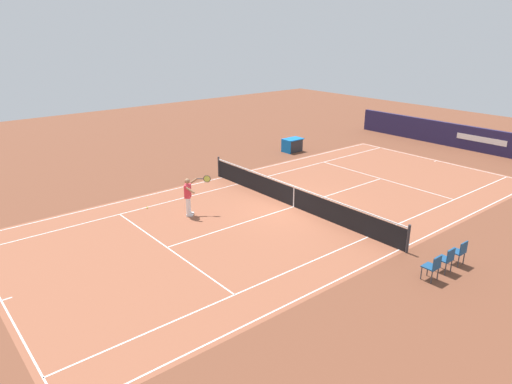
# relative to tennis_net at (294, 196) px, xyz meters

# --- Properties ---
(ground_plane) EXTENTS (60.00, 60.00, 0.00)m
(ground_plane) POSITION_rel_tennis_net_xyz_m (0.00, 0.00, -0.49)
(ground_plane) COLOR brown
(court_slab) EXTENTS (24.20, 11.40, 0.00)m
(court_slab) POSITION_rel_tennis_net_xyz_m (0.00, 0.00, -0.49)
(court_slab) COLOR #935138
(court_slab) RESTS_ON ground_plane
(court_line_markings) EXTENTS (23.85, 11.05, 0.01)m
(court_line_markings) POSITION_rel_tennis_net_xyz_m (0.00, 0.00, -0.49)
(court_line_markings) COLOR white
(court_line_markings) RESTS_ON ground_plane
(tennis_net) EXTENTS (0.10, 11.70, 1.08)m
(tennis_net) POSITION_rel_tennis_net_xyz_m (0.00, 0.00, 0.00)
(tennis_net) COLOR #2D2D33
(tennis_net) RESTS_ON ground_plane
(stadium_barrier) EXTENTS (0.26, 17.00, 1.55)m
(stadium_barrier) POSITION_rel_tennis_net_xyz_m (-15.90, 0.00, 0.28)
(stadium_barrier) COLOR #231E47
(stadium_barrier) RESTS_ON ground_plane
(tennis_player_near) EXTENTS (1.15, 0.75, 1.70)m
(tennis_player_near) POSITION_rel_tennis_net_xyz_m (4.12, -2.11, 0.44)
(tennis_player_near) COLOR white
(tennis_player_near) RESTS_ON ground_plane
(tennis_ball) EXTENTS (0.07, 0.07, 0.07)m
(tennis_ball) POSITION_rel_tennis_net_xyz_m (5.17, -3.98, -0.46)
(tennis_ball) COLOR #CCE01E
(tennis_ball) RESTS_ON ground_plane
(spectator_chair_0) EXTENTS (0.44, 0.44, 0.88)m
(spectator_chair_0) POSITION_rel_tennis_net_xyz_m (-0.56, 7.41, 0.03)
(spectator_chair_0) COLOR #38383D
(spectator_chair_0) RESTS_ON ground_plane
(spectator_chair_1) EXTENTS (0.44, 0.44, 0.88)m
(spectator_chair_1) POSITION_rel_tennis_net_xyz_m (0.26, 7.41, 0.03)
(spectator_chair_1) COLOR #38383D
(spectator_chair_1) RESTS_ON ground_plane
(spectator_chair_2) EXTENTS (0.44, 0.44, 0.88)m
(spectator_chair_2) POSITION_rel_tennis_net_xyz_m (1.07, 7.41, 0.03)
(spectator_chair_2) COLOR #38383D
(spectator_chair_2) RESTS_ON ground_plane
(equipment_cart_tarped) EXTENTS (1.25, 0.84, 0.85)m
(equipment_cart_tarped) POSITION_rel_tennis_net_xyz_m (-6.68, -7.10, -0.05)
(equipment_cart_tarped) COLOR #2D2D33
(equipment_cart_tarped) RESTS_ON ground_plane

